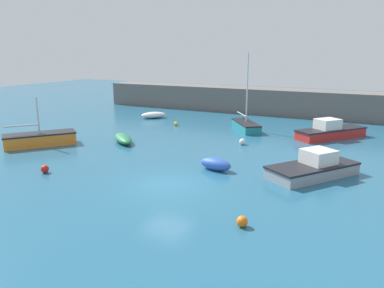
{
  "coord_description": "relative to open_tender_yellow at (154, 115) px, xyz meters",
  "views": [
    {
      "loc": [
        9.75,
        -16.26,
        6.92
      ],
      "look_at": [
        -1.81,
        6.56,
        0.61
      ],
      "focal_mm": 35.0,
      "sensor_mm": 36.0,
      "label": 1
    }
  ],
  "objects": [
    {
      "name": "mooring_buoy_yellow",
      "position": [
        4.22,
        -2.59,
        -0.14
      ],
      "size": [
        0.39,
        0.39,
        0.39
      ],
      "primitive_type": "sphere",
      "color": "yellow",
      "rests_on": "ground_plane"
    },
    {
      "name": "motorboat_with_cabin",
      "position": [
        18.17,
        -1.56,
        0.24
      ],
      "size": [
        5.24,
        6.07,
        1.64
      ],
      "rotation": [
        0.0,
        0.0,
        0.92
      ],
      "color": "red",
      "rests_on": "ground_plane"
    },
    {
      "name": "rowboat_blue_near",
      "position": [
        3.88,
        -10.48,
        -0.02
      ],
      "size": [
        3.29,
        3.06,
        0.63
      ],
      "rotation": [
        0.0,
        0.0,
        2.43
      ],
      "color": "#287A4C",
      "rests_on": "ground_plane"
    },
    {
      "name": "mooring_buoy_red",
      "position": [
        4.41,
        -18.73,
        -0.11
      ],
      "size": [
        0.47,
        0.47,
        0.47
      ],
      "primitive_type": "sphere",
      "color": "red",
      "rests_on": "ground_plane"
    },
    {
      "name": "mooring_buoy_white",
      "position": [
        12.48,
        -6.94,
        -0.1
      ],
      "size": [
        0.47,
        0.47,
        0.47
      ],
      "primitive_type": "sphere",
      "color": "white",
      "rests_on": "ground_plane"
    },
    {
      "name": "open_tender_yellow",
      "position": [
        0.0,
        0.0,
        0.0
      ],
      "size": [
        2.65,
        2.68,
        0.68
      ],
      "rotation": [
        0.0,
        0.0,
        3.94
      ],
      "color": "white",
      "rests_on": "ground_plane"
    },
    {
      "name": "sailboat_tall_mast",
      "position": [
        10.92,
        -1.59,
        0.12
      ],
      "size": [
        3.81,
        4.44,
        6.89
      ],
      "rotation": [
        0.0,
        0.0,
        5.35
      ],
      "color": "teal",
      "rests_on": "ground_plane"
    },
    {
      "name": "mooring_buoy_orange",
      "position": [
        17.12,
        -20.15,
        -0.11
      ],
      "size": [
        0.46,
        0.46,
        0.46
      ],
      "primitive_type": "sphere",
      "color": "orange",
      "rests_on": "ground_plane"
    },
    {
      "name": "sailboat_twin_hulled",
      "position": [
        -1.13,
        -14.14,
        0.17
      ],
      "size": [
        4.5,
        5.15,
        3.71
      ],
      "rotation": [
        0.0,
        0.0,
        0.92
      ],
      "color": "orange",
      "rests_on": "ground_plane"
    },
    {
      "name": "ground_plane",
      "position": [
        11.87,
        -17.27,
        -0.44
      ],
      "size": [
        120.0,
        120.0,
        0.2
      ],
      "primitive_type": "cube",
      "color": "#235B7A"
    },
    {
      "name": "motorboat_grey_hull",
      "position": [
        18.61,
        -12.22,
        0.18
      ],
      "size": [
        4.88,
        5.7,
        1.52
      ],
      "rotation": [
        0.0,
        0.0,
        4.11
      ],
      "color": "gray",
      "rests_on": "ground_plane"
    },
    {
      "name": "fishing_dinghy_green",
      "position": [
        13.16,
        -13.69,
        0.03
      ],
      "size": [
        2.21,
        1.26,
        0.74
      ],
      "rotation": [
        0.0,
        0.0,
        2.97
      ],
      "color": "#2D56B7",
      "rests_on": "ground_plane"
    },
    {
      "name": "harbor_breakwater",
      "position": [
        11.87,
        8.93,
        1.08
      ],
      "size": [
        45.49,
        3.85,
        2.84
      ],
      "primitive_type": "cube",
      "color": "#66605B",
      "rests_on": "ground_plane"
    }
  ]
}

